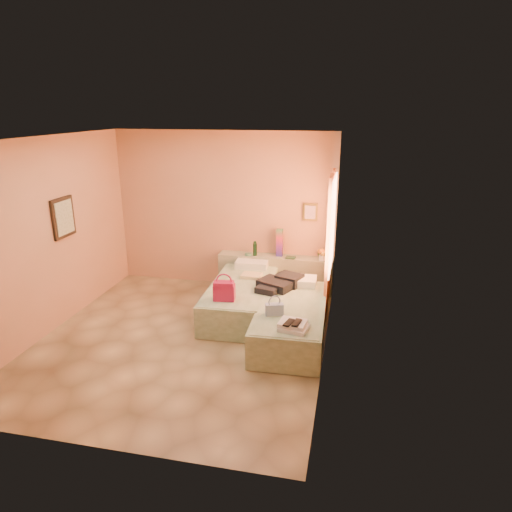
{
  "coord_description": "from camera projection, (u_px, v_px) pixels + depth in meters",
  "views": [
    {
      "loc": [
        2.25,
        -5.5,
        3.18
      ],
      "look_at": [
        0.89,
        0.85,
        1.05
      ],
      "focal_mm": 32.0,
      "sensor_mm": 36.0,
      "label": 1
    }
  ],
  "objects": [
    {
      "name": "towel_stack",
      "position": [
        294.0,
        326.0,
        5.74
      ],
      "size": [
        0.4,
        0.36,
        0.1
      ],
      "primitive_type": "cube",
      "rotation": [
        0.0,
        0.0,
        -0.19
      ],
      "color": "white",
      "rests_on": "bed_right"
    },
    {
      "name": "water_bottle",
      "position": [
        255.0,
        249.0,
        8.09
      ],
      "size": [
        0.08,
        0.08,
        0.25
      ],
      "primitive_type": "cylinder",
      "rotation": [
        0.0,
        0.0,
        0.21
      ],
      "color": "#133521",
      "rests_on": "headboard_ledge"
    },
    {
      "name": "rainbow_box",
      "position": [
        280.0,
        243.0,
        8.03
      ],
      "size": [
        0.11,
        0.11,
        0.49
      ],
      "primitive_type": "cube",
      "rotation": [
        0.0,
        0.0,
        -0.01
      ],
      "color": "#AC1542",
      "rests_on": "headboard_ledge"
    },
    {
      "name": "sandal_pair",
      "position": [
        293.0,
        323.0,
        5.68
      ],
      "size": [
        0.21,
        0.25,
        0.02
      ],
      "primitive_type": "cube",
      "rotation": [
        0.0,
        0.0,
        -0.26
      ],
      "color": "black",
      "rests_on": "towel_stack"
    },
    {
      "name": "room_walls",
      "position": [
        205.0,
        209.0,
        6.48
      ],
      "size": [
        4.02,
        4.51,
        2.81
      ],
      "color": "tan",
      "rests_on": "ground"
    },
    {
      "name": "clothes_pile",
      "position": [
        279.0,
        283.0,
        7.04
      ],
      "size": [
        0.72,
        0.72,
        0.17
      ],
      "primitive_type": "cube",
      "rotation": [
        0.0,
        0.0,
        -0.4
      ],
      "color": "black",
      "rests_on": "bed_right"
    },
    {
      "name": "headboard_ledge",
      "position": [
        275.0,
        273.0,
        8.21
      ],
      "size": [
        2.05,
        0.3,
        0.65
      ],
      "primitive_type": "cube",
      "color": "gray",
      "rests_on": "ground"
    },
    {
      "name": "khaki_garment",
      "position": [
        252.0,
        276.0,
        7.51
      ],
      "size": [
        0.34,
        0.27,
        0.06
      ],
      "primitive_type": "cube",
      "rotation": [
        0.0,
        0.0,
        -0.04
      ],
      "color": "tan",
      "rests_on": "bed_left"
    },
    {
      "name": "small_dish",
      "position": [
        248.0,
        254.0,
        8.14
      ],
      "size": [
        0.16,
        0.16,
        0.03
      ],
      "primitive_type": "cylinder",
      "rotation": [
        0.0,
        0.0,
        0.43
      ],
      "color": "#4C8B69",
      "rests_on": "headboard_ledge"
    },
    {
      "name": "green_book",
      "position": [
        291.0,
        258.0,
        7.97
      ],
      "size": [
        0.18,
        0.14,
        0.03
      ],
      "primitive_type": "cube",
      "rotation": [
        0.0,
        0.0,
        -0.13
      ],
      "color": "#26472E",
      "rests_on": "headboard_ledge"
    },
    {
      "name": "magenta_handbag",
      "position": [
        224.0,
        291.0,
        6.6
      ],
      "size": [
        0.33,
        0.21,
        0.29
      ],
      "primitive_type": "cube",
      "rotation": [
        0.0,
        0.0,
        0.13
      ],
      "color": "#AC1542",
      "rests_on": "bed_left"
    },
    {
      "name": "bed_right",
      "position": [
        291.0,
        321.0,
        6.55
      ],
      "size": [
        0.96,
        2.03,
        0.5
      ],
      "primitive_type": "cube",
      "rotation": [
        0.0,
        0.0,
        0.03
      ],
      "color": "#B3CBA3",
      "rests_on": "ground"
    },
    {
      "name": "blue_handbag",
      "position": [
        274.0,
        309.0,
        6.14
      ],
      "size": [
        0.26,
        0.17,
        0.16
      ],
      "primitive_type": "cube",
      "rotation": [
        0.0,
        0.0,
        0.31
      ],
      "color": "#4465A4",
      "rests_on": "bed_right"
    },
    {
      "name": "flower_vase",
      "position": [
        322.0,
        253.0,
        7.84
      ],
      "size": [
        0.25,
        0.25,
        0.25
      ],
      "primitive_type": "cube",
      "rotation": [
        0.0,
        0.0,
        0.4
      ],
      "color": "white",
      "rests_on": "headboard_ledge"
    },
    {
      "name": "bed_left",
      "position": [
        241.0,
        298.0,
        7.33
      ],
      "size": [
        0.96,
        2.03,
        0.5
      ],
      "primitive_type": "cube",
      "rotation": [
        0.0,
        0.0,
        0.03
      ],
      "color": "#B3CBA3",
      "rests_on": "ground"
    },
    {
      "name": "ground",
      "position": [
        183.0,
        339.0,
        6.55
      ],
      "size": [
        4.5,
        4.5,
        0.0
      ],
      "primitive_type": "plane",
      "color": "tan",
      "rests_on": "ground"
    }
  ]
}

